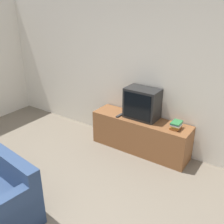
% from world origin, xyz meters
% --- Properties ---
extents(wall_back, '(9.00, 0.06, 2.60)m').
position_xyz_m(wall_back, '(0.00, 3.03, 1.30)').
color(wall_back, silver).
rests_on(wall_back, ground_plane).
extents(tv_stand, '(1.79, 0.47, 0.63)m').
position_xyz_m(tv_stand, '(0.40, 2.74, 0.31)').
color(tv_stand, brown).
rests_on(tv_stand, ground_plane).
extents(television, '(0.59, 0.37, 0.54)m').
position_xyz_m(television, '(0.38, 2.79, 0.90)').
color(television, black).
rests_on(television, tv_stand).
extents(book_stack, '(0.17, 0.21, 0.13)m').
position_xyz_m(book_stack, '(1.05, 2.73, 0.69)').
color(book_stack, '#995623').
rests_on(book_stack, tv_stand).
extents(remote_on_stand, '(0.06, 0.18, 0.02)m').
position_xyz_m(remote_on_stand, '(0.03, 2.62, 0.64)').
color(remote_on_stand, '#2D2D2D').
rests_on(remote_on_stand, tv_stand).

